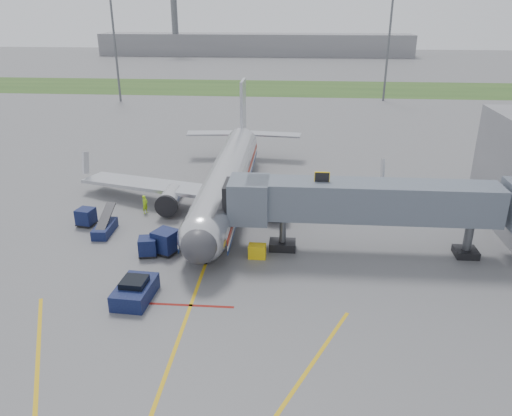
# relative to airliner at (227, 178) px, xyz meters

# --- Properties ---
(ground) EXTENTS (400.00, 400.00, 0.00)m
(ground) POSITION_rel_airliner_xyz_m (-0.00, -15.25, -2.65)
(ground) COLOR #565659
(ground) RESTS_ON ground
(grass_strip) EXTENTS (300.00, 25.00, 0.01)m
(grass_strip) POSITION_rel_airliner_xyz_m (-0.00, 74.75, -2.64)
(grass_strip) COLOR #2D4C1E
(grass_strip) RESTS_ON ground
(apron_markings) EXTENTS (21.52, 50.00, 0.01)m
(apron_markings) POSITION_rel_airliner_xyz_m (-0.00, -22.65, -2.64)
(apron_markings) COLOR gold
(apron_markings) RESTS_ON ground
(airliner) EXTENTS (32.10, 35.67, 10.25)m
(airliner) POSITION_rel_airliner_xyz_m (0.00, 0.00, 0.00)
(airliner) COLOR silver
(airliner) RESTS_ON ground
(jet_bridge) EXTENTS (25.30, 4.00, 6.90)m
(jet_bridge) POSITION_rel_airliner_xyz_m (12.86, -10.25, 1.82)
(jet_bridge) COLOR slate
(jet_bridge) RESTS_ON ground
(light_mast_left) EXTENTS (2.00, 0.44, 20.40)m
(light_mast_left) POSITION_rel_airliner_xyz_m (-30.00, 54.75, 8.13)
(light_mast_left) COLOR #595B60
(light_mast_left) RESTS_ON ground
(light_mast_right) EXTENTS (2.00, 0.44, 20.40)m
(light_mast_right) POSITION_rel_airliner_xyz_m (25.00, 59.75, 8.13)
(light_mast_right) COLOR #595B60
(light_mast_right) RESTS_ON ground
(distant_terminal) EXTENTS (120.00, 14.00, 8.00)m
(distant_terminal) POSITION_rel_airliner_xyz_m (-10.00, 154.75, 1.35)
(distant_terminal) COLOR slate
(distant_terminal) RESTS_ON ground
(control_tower) EXTENTS (4.00, 4.00, 30.00)m
(control_tower) POSITION_rel_airliner_xyz_m (-40.00, 149.75, 14.68)
(control_tower) COLOR #595B60
(control_tower) RESTS_ON ground
(pushback_tug) EXTENTS (2.56, 3.92, 1.57)m
(pushback_tug) POSITION_rel_airliner_xyz_m (-4.00, -18.75, -1.99)
(pushback_tug) COLOR #0C0E35
(pushback_tug) RESTS_ON ground
(baggage_cart_a) EXTENTS (2.43, 2.43, 1.98)m
(baggage_cart_a) POSITION_rel_airliner_xyz_m (-3.58, -11.72, -1.64)
(baggage_cart_a) COLOR #0C0E35
(baggage_cart_a) RESTS_ON ground
(baggage_cart_b) EXTENTS (1.71, 1.71, 1.57)m
(baggage_cart_b) POSITION_rel_airliner_xyz_m (-4.94, -12.30, -1.84)
(baggage_cart_b) COLOR #0C0E35
(baggage_cart_b) RESTS_ON ground
(baggage_cart_c) EXTENTS (1.76, 1.76, 1.63)m
(baggage_cart_c) POSITION_rel_airliner_xyz_m (-12.33, -6.89, -1.82)
(baggage_cart_c) COLOR #0C0E35
(baggage_cart_c) RESTS_ON ground
(belt_loader) EXTENTS (1.48, 4.23, 2.05)m
(belt_loader) POSITION_rel_airliner_xyz_m (-10.00, -8.41, -2.14)
(belt_loader) COLOR #0C0E35
(belt_loader) RESTS_ON ground
(ground_power_cart) EXTENTS (1.43, 0.97, 1.13)m
(ground_power_cart) POSITION_rel_airliner_xyz_m (4.00, -11.94, -2.09)
(ground_power_cart) COLOR yellow
(ground_power_cart) RESTS_ON ground
(ramp_worker) EXTENTS (0.69, 0.80, 1.84)m
(ramp_worker) POSITION_rel_airliner_xyz_m (-7.69, -3.61, -1.72)
(ramp_worker) COLOR #ADEA1B
(ramp_worker) RESTS_ON ground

